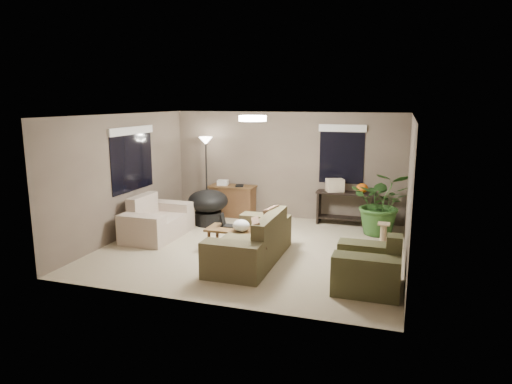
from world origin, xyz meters
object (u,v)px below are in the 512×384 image
(coffee_table, at_px, (234,231))
(console_table, at_px, (345,206))
(cat_scratching_post, at_px, (383,238))
(papasan_chair, at_px, (208,204))
(houseplant, at_px, (381,210))
(armchair, at_px, (368,269))
(loveseat, at_px, (156,222))
(desk, at_px, (233,201))
(main_sofa, at_px, (253,244))
(floor_lamp, at_px, (206,150))

(coffee_table, xyz_separation_m, console_table, (1.76, 2.45, 0.08))
(console_table, height_order, cat_scratching_post, console_table)
(papasan_chair, bearing_deg, houseplant, 6.12)
(coffee_table, height_order, console_table, console_table)
(papasan_chair, height_order, houseplant, houseplant)
(armchair, xyz_separation_m, papasan_chair, (-3.71, 2.55, 0.17))
(loveseat, height_order, desk, loveseat)
(coffee_table, height_order, papasan_chair, papasan_chair)
(loveseat, height_order, console_table, loveseat)
(console_table, distance_m, cat_scratching_post, 1.78)
(desk, height_order, houseplant, houseplant)
(loveseat, relative_size, armchair, 1.60)
(loveseat, xyz_separation_m, houseplant, (4.39, 1.57, 0.23))
(papasan_chair, bearing_deg, main_sofa, -48.92)
(main_sofa, height_order, cat_scratching_post, main_sofa)
(loveseat, bearing_deg, console_table, 30.69)
(houseplant, bearing_deg, cat_scratching_post, -84.36)
(desk, xyz_separation_m, console_table, (2.69, 0.05, 0.06))
(houseplant, bearing_deg, armchair, -90.62)
(desk, xyz_separation_m, floor_lamp, (-0.61, -0.14, 1.22))
(loveseat, xyz_separation_m, coffee_table, (1.82, -0.32, 0.06))
(cat_scratching_post, bearing_deg, armchair, -93.66)
(armchair, xyz_separation_m, houseplant, (0.03, 2.95, 0.23))
(desk, bearing_deg, coffee_table, -68.74)
(coffee_table, distance_m, papasan_chair, 1.90)
(desk, bearing_deg, loveseat, -113.16)
(main_sofa, relative_size, armchair, 2.20)
(armchair, xyz_separation_m, console_table, (-0.77, 3.51, 0.14))
(armchair, height_order, houseplant, houseplant)
(main_sofa, distance_m, console_table, 3.16)
(papasan_chair, relative_size, cat_scratching_post, 2.36)
(main_sofa, xyz_separation_m, houseplant, (2.05, 2.34, 0.23))
(desk, bearing_deg, armchair, -44.98)
(loveseat, relative_size, coffee_table, 1.60)
(armchair, distance_m, papasan_chair, 4.50)
(loveseat, distance_m, console_table, 4.17)
(main_sofa, height_order, floor_lamp, floor_lamp)
(loveseat, height_order, armchair, same)
(main_sofa, distance_m, floor_lamp, 3.65)
(main_sofa, distance_m, houseplant, 3.12)
(desk, bearing_deg, console_table, 0.98)
(main_sofa, xyz_separation_m, desk, (-1.45, 2.85, 0.08))
(coffee_table, height_order, houseplant, houseplant)
(armchair, xyz_separation_m, cat_scratching_post, (0.13, 1.99, -0.08))
(floor_lamp, bearing_deg, cat_scratching_post, -17.57)
(desk, height_order, floor_lamp, floor_lamp)
(main_sofa, bearing_deg, cat_scratching_post, 32.79)
(main_sofa, bearing_deg, loveseat, 161.73)
(floor_lamp, bearing_deg, loveseat, -98.12)
(papasan_chair, relative_size, floor_lamp, 0.62)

